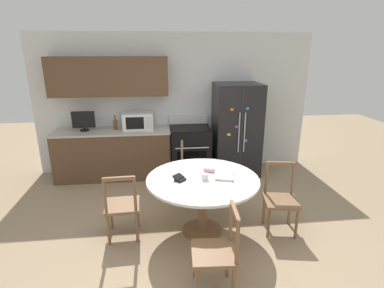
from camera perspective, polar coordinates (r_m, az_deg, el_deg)
name	(u,v)px	position (r m, az deg, el deg)	size (l,w,h in m)	color
ground_plane	(190,247)	(3.85, -0.44, -19.05)	(14.00, 14.00, 0.00)	#9E8466
back_wall	(159,97)	(5.73, -6.36, 8.91)	(5.20, 0.44, 2.60)	silver
kitchen_counter	(114,154)	(5.74, -14.64, -1.77)	(2.09, 0.64, 0.90)	brown
refrigerator	(236,130)	(5.68, 8.43, 2.72)	(0.83, 0.74, 1.71)	black
oven_range	(190,150)	(5.67, -0.38, -1.20)	(0.73, 0.68, 1.08)	black
microwave	(138,121)	(5.56, -10.20, 4.39)	(0.54, 0.38, 0.31)	white
countertop_tv	(84,120)	(5.67, -19.96, 4.25)	(0.40, 0.16, 0.35)	black
counter_bottle	(115,124)	(5.62, -14.38, 3.68)	(0.06, 0.06, 0.26)	brown
dining_table	(203,187)	(3.82, 2.05, -8.12)	(1.41, 1.41, 0.76)	white
dining_chair_far	(192,171)	(4.82, 0.02, -5.14)	(0.45, 0.45, 0.90)	brown
dining_chair_right	(281,200)	(4.11, 16.52, -10.17)	(0.49, 0.49, 0.90)	brown
dining_chair_left	(122,206)	(3.90, -13.14, -11.47)	(0.44, 0.44, 0.90)	brown
dining_chair_near	(216,252)	(3.07, 4.68, -19.90)	(0.45, 0.45, 0.90)	brown
candle_glass	(205,177)	(3.72, 2.46, -6.30)	(0.09, 0.09, 0.08)	silver
folded_napkin	(209,170)	(3.94, 3.29, -5.01)	(0.15, 0.10, 0.05)	pink
wallet	(179,178)	(3.70, -2.42, -6.54)	(0.17, 0.17, 0.07)	black
mail_stack	(225,176)	(3.83, 6.34, -6.02)	(0.33, 0.37, 0.02)	white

